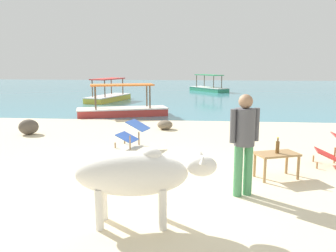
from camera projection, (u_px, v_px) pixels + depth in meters
name	position (u px, v px, depth m)	size (l,w,h in m)	color
sand_beach	(153.00, 186.00, 6.02)	(18.00, 14.00, 0.04)	beige
water_surface	(191.00, 91.00, 27.59)	(60.00, 36.00, 0.03)	teal
cow	(136.00, 174.00, 4.44)	(1.85, 0.69, 1.03)	silver
low_bench_table	(277.00, 157.00, 6.34)	(0.87, 0.68, 0.48)	#A37A4C
bottle	(277.00, 147.00, 6.29)	(0.07, 0.07, 0.30)	brown
deck_chair_near	(335.00, 148.00, 7.06)	(0.84, 0.66, 0.68)	#A37A4C
deck_chair_far	(133.00, 132.00, 8.74)	(0.87, 0.71, 0.68)	#A37A4C
person_standing	(244.00, 137.00, 5.40)	(0.47, 0.32, 1.62)	#428956
shore_rock_large	(29.00, 127.00, 10.33)	(0.57, 0.46, 0.45)	brown
shore_rock_medium	(165.00, 125.00, 11.16)	(0.50, 0.49, 0.29)	#756651
boat_green	(209.00, 88.00, 26.92)	(3.12, 3.64, 1.29)	#338E66
boat_red	(123.00, 109.00, 14.27)	(3.85, 2.25, 1.29)	#C63833
boat_yellow	(108.00, 96.00, 19.92)	(1.99, 3.84, 1.29)	gold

